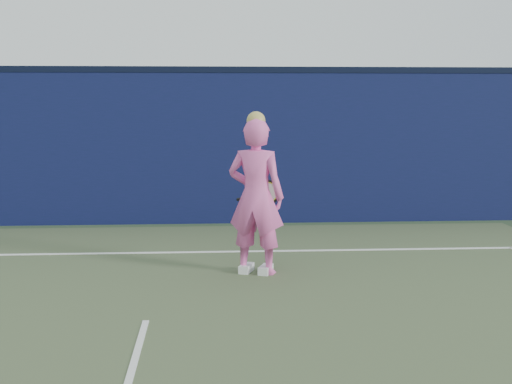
{
  "coord_description": "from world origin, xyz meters",
  "views": [
    {
      "loc": [
        0.6,
        -5.48,
        2.05
      ],
      "look_at": [
        1.15,
        2.81,
        0.98
      ],
      "focal_mm": 50.0,
      "sensor_mm": 36.0,
      "label": 1
    }
  ],
  "objects": [
    {
      "name": "racket",
      "position": [
        1.29,
        3.2,
        0.92
      ],
      "size": [
        0.54,
        0.31,
        0.32
      ],
      "rotation": [
        0.0,
        0.0,
        -0.58
      ],
      "color": "black",
      "rests_on": "ground"
    },
    {
      "name": "court_lines",
      "position": [
        0.0,
        -0.33,
        0.01
      ],
      "size": [
        11.0,
        12.04,
        0.01
      ],
      "color": "white",
      "rests_on": "court_surface"
    },
    {
      "name": "player",
      "position": [
        1.15,
        2.81,
        0.93
      ],
      "size": [
        0.78,
        0.64,
        1.92
      ],
      "rotation": [
        0.0,
        0.0,
        2.8
      ],
      "color": "pink",
      "rests_on": "ground"
    },
    {
      "name": "wall_cap",
      "position": [
        0.0,
        6.5,
        2.55
      ],
      "size": [
        24.0,
        0.42,
        0.1
      ],
      "primitive_type": "cube",
      "color": "black",
      "rests_on": "backstop_wall"
    },
    {
      "name": "backstop_wall",
      "position": [
        0.0,
        6.5,
        1.25
      ],
      "size": [
        24.0,
        0.4,
        2.5
      ],
      "primitive_type": "cube",
      "color": "#0C1337",
      "rests_on": "ground"
    },
    {
      "name": "ground",
      "position": [
        0.0,
        0.0,
        0.0
      ],
      "size": [
        80.0,
        80.0,
        0.0
      ],
      "primitive_type": "plane",
      "color": "#2D462B",
      "rests_on": "ground"
    }
  ]
}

